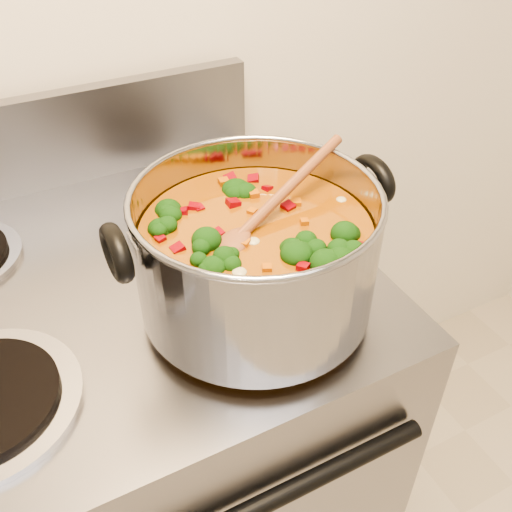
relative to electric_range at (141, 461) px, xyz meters
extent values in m
cube|color=gray|center=(0.00, 0.00, -0.01)|extent=(0.73, 0.63, 0.92)
cube|color=gray|center=(0.00, 0.30, 0.53)|extent=(0.73, 0.03, 0.16)
cylinder|color=#A5A5AD|center=(0.17, -0.15, 0.46)|extent=(0.22, 0.22, 0.01)
cylinder|color=black|center=(0.17, -0.15, 0.46)|extent=(0.17, 0.17, 0.01)
cylinder|color=#A5A5AD|center=(0.17, 0.14, 0.46)|extent=(0.18, 0.18, 0.01)
cylinder|color=black|center=(0.17, 0.14, 0.46)|extent=(0.14, 0.14, 0.01)
cylinder|color=gray|center=(0.17, -0.15, 0.55)|extent=(0.29, 0.29, 0.16)
torus|color=gray|center=(0.17, -0.15, 0.63)|extent=(0.30, 0.30, 0.01)
cylinder|color=#8B440C|center=(0.17, -0.15, 0.53)|extent=(0.28, 0.28, 0.12)
torus|color=black|center=(0.00, -0.15, 0.61)|extent=(0.02, 0.08, 0.08)
torus|color=black|center=(0.33, -0.15, 0.61)|extent=(0.02, 0.08, 0.08)
ellipsoid|color=black|center=(0.16, -0.19, 0.59)|extent=(0.04, 0.04, 0.03)
ellipsoid|color=black|center=(0.22, -0.22, 0.59)|extent=(0.04, 0.04, 0.03)
ellipsoid|color=black|center=(0.19, -0.11, 0.59)|extent=(0.04, 0.04, 0.03)
ellipsoid|color=black|center=(0.07, -0.20, 0.59)|extent=(0.04, 0.04, 0.03)
ellipsoid|color=black|center=(0.19, -0.18, 0.59)|extent=(0.04, 0.04, 0.03)
ellipsoid|color=black|center=(0.24, -0.13, 0.59)|extent=(0.04, 0.04, 0.03)
ellipsoid|color=black|center=(0.07, -0.12, 0.59)|extent=(0.04, 0.04, 0.03)
ellipsoid|color=black|center=(0.14, -0.09, 0.59)|extent=(0.04, 0.04, 0.03)
ellipsoid|color=black|center=(0.18, -0.17, 0.59)|extent=(0.04, 0.04, 0.03)
ellipsoid|color=black|center=(0.26, -0.18, 0.59)|extent=(0.04, 0.04, 0.03)
ellipsoid|color=black|center=(0.20, -0.07, 0.59)|extent=(0.04, 0.04, 0.03)
ellipsoid|color=maroon|center=(0.22, -0.21, 0.59)|extent=(0.01, 0.01, 0.01)
ellipsoid|color=maroon|center=(0.09, -0.24, 0.59)|extent=(0.01, 0.01, 0.01)
ellipsoid|color=maroon|center=(0.08, -0.06, 0.59)|extent=(0.01, 0.01, 0.01)
ellipsoid|color=maroon|center=(0.09, -0.07, 0.59)|extent=(0.01, 0.01, 0.01)
ellipsoid|color=maroon|center=(0.19, -0.25, 0.59)|extent=(0.01, 0.01, 0.01)
ellipsoid|color=maroon|center=(0.15, -0.07, 0.59)|extent=(0.01, 0.01, 0.01)
ellipsoid|color=maroon|center=(0.20, -0.12, 0.59)|extent=(0.01, 0.01, 0.01)
ellipsoid|color=maroon|center=(0.12, -0.18, 0.59)|extent=(0.01, 0.01, 0.01)
ellipsoid|color=maroon|center=(0.14, -0.15, 0.59)|extent=(0.01, 0.01, 0.01)
ellipsoid|color=maroon|center=(0.22, -0.16, 0.59)|extent=(0.01, 0.01, 0.01)
ellipsoid|color=maroon|center=(0.10, -0.18, 0.59)|extent=(0.01, 0.01, 0.01)
ellipsoid|color=maroon|center=(0.23, -0.10, 0.59)|extent=(0.01, 0.01, 0.01)
ellipsoid|color=maroon|center=(0.26, -0.09, 0.59)|extent=(0.01, 0.01, 0.01)
ellipsoid|color=maroon|center=(0.25, -0.09, 0.59)|extent=(0.01, 0.01, 0.01)
ellipsoid|color=#A25009|center=(0.18, -0.25, 0.59)|extent=(0.01, 0.01, 0.01)
ellipsoid|color=#A25009|center=(0.10, -0.06, 0.59)|extent=(0.01, 0.01, 0.01)
ellipsoid|color=#A25009|center=(0.17, -0.06, 0.59)|extent=(0.01, 0.01, 0.01)
ellipsoid|color=#A25009|center=(0.29, -0.17, 0.59)|extent=(0.01, 0.01, 0.01)
ellipsoid|color=#A25009|center=(0.18, -0.06, 0.59)|extent=(0.01, 0.01, 0.01)
ellipsoid|color=#A25009|center=(0.19, -0.24, 0.59)|extent=(0.01, 0.01, 0.01)
ellipsoid|color=#A25009|center=(0.06, -0.20, 0.59)|extent=(0.01, 0.01, 0.01)
ellipsoid|color=#A25009|center=(0.20, -0.14, 0.59)|extent=(0.01, 0.01, 0.01)
ellipsoid|color=#A25009|center=(0.16, -0.22, 0.59)|extent=(0.01, 0.01, 0.01)
ellipsoid|color=#A25009|center=(0.08, -0.15, 0.59)|extent=(0.01, 0.01, 0.01)
ellipsoid|color=tan|center=(0.26, -0.10, 0.59)|extent=(0.02, 0.02, 0.01)
ellipsoid|color=tan|center=(0.23, -0.22, 0.59)|extent=(0.02, 0.02, 0.01)
ellipsoid|color=tan|center=(0.08, -0.07, 0.59)|extent=(0.02, 0.02, 0.01)
ellipsoid|color=tan|center=(0.20, -0.08, 0.59)|extent=(0.02, 0.02, 0.01)
ellipsoid|color=tan|center=(0.12, -0.08, 0.59)|extent=(0.02, 0.02, 0.01)
ellipsoid|color=brown|center=(0.13, -0.16, 0.58)|extent=(0.07, 0.06, 0.03)
cylinder|color=brown|center=(0.22, -0.13, 0.61)|extent=(0.20, 0.09, 0.07)
ellipsoid|color=black|center=(0.16, 0.04, 0.46)|extent=(0.01, 0.01, 0.01)
ellipsoid|color=black|center=(0.27, 0.04, 0.46)|extent=(0.01, 0.01, 0.01)
camera|label=1|loc=(-0.08, -0.63, 0.98)|focal=40.00mm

